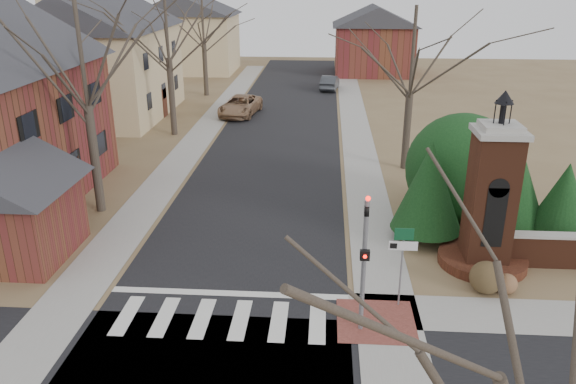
# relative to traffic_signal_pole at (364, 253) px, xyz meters

# --- Properties ---
(ground) EXTENTS (120.00, 120.00, 0.00)m
(ground) POSITION_rel_traffic_signal_pole_xyz_m (-4.30, -0.57, -2.59)
(ground) COLOR brown
(ground) RESTS_ON ground
(main_street) EXTENTS (8.00, 70.00, 0.01)m
(main_street) POSITION_rel_traffic_signal_pole_xyz_m (-4.30, 21.43, -2.58)
(main_street) COLOR black
(main_street) RESTS_ON ground
(crosswalk_zone) EXTENTS (8.00, 2.20, 0.02)m
(crosswalk_zone) POSITION_rel_traffic_signal_pole_xyz_m (-4.30, 0.23, -2.58)
(crosswalk_zone) COLOR silver
(crosswalk_zone) RESTS_ON ground
(stop_bar) EXTENTS (8.00, 0.35, 0.02)m
(stop_bar) POSITION_rel_traffic_signal_pole_xyz_m (-4.30, 1.73, -2.58)
(stop_bar) COLOR silver
(stop_bar) RESTS_ON ground
(sidewalk_right_main) EXTENTS (2.00, 60.00, 0.02)m
(sidewalk_right_main) POSITION_rel_traffic_signal_pole_xyz_m (0.90, 21.43, -2.58)
(sidewalk_right_main) COLOR gray
(sidewalk_right_main) RESTS_ON ground
(sidewalk_left) EXTENTS (2.00, 60.00, 0.02)m
(sidewalk_left) POSITION_rel_traffic_signal_pole_xyz_m (-9.50, 21.43, -2.58)
(sidewalk_left) COLOR gray
(sidewalk_left) RESTS_ON ground
(curb_apron) EXTENTS (2.40, 2.40, 0.02)m
(curb_apron) POSITION_rel_traffic_signal_pole_xyz_m (0.50, 0.43, -2.57)
(curb_apron) COLOR brown
(curb_apron) RESTS_ON ground
(traffic_signal_pole) EXTENTS (0.28, 0.41, 4.50)m
(traffic_signal_pole) POSITION_rel_traffic_signal_pole_xyz_m (0.00, 0.00, 0.00)
(traffic_signal_pole) COLOR slate
(traffic_signal_pole) RESTS_ON ground
(sign_post) EXTENTS (0.90, 0.07, 2.75)m
(sign_post) POSITION_rel_traffic_signal_pole_xyz_m (1.29, 1.41, -0.64)
(sign_post) COLOR slate
(sign_post) RESTS_ON ground
(brick_gate_monument) EXTENTS (3.20, 3.20, 6.47)m
(brick_gate_monument) POSITION_rel_traffic_signal_pole_xyz_m (4.70, 4.42, -0.42)
(brick_gate_monument) COLOR #542918
(brick_gate_monument) RESTS_ON ground
(house_stucco_left) EXTENTS (9.80, 12.80, 9.28)m
(house_stucco_left) POSITION_rel_traffic_signal_pole_xyz_m (-17.80, 26.42, 2.01)
(house_stucco_left) COLOR tan
(house_stucco_left) RESTS_ON ground
(garage_left) EXTENTS (4.80, 4.80, 4.29)m
(garage_left) POSITION_rel_traffic_signal_pole_xyz_m (-12.82, 3.92, -0.35)
(garage_left) COLOR brown
(garage_left) RESTS_ON ground
(house_distant_left) EXTENTS (10.80, 8.80, 8.53)m
(house_distant_left) POSITION_rel_traffic_signal_pole_xyz_m (-16.31, 47.42, 1.66)
(house_distant_left) COLOR tan
(house_distant_left) RESTS_ON ground
(house_distant_right) EXTENTS (8.80, 8.80, 7.30)m
(house_distant_right) POSITION_rel_traffic_signal_pole_xyz_m (3.69, 47.42, 1.06)
(house_distant_right) COLOR brown
(house_distant_right) RESTS_ON ground
(evergreen_near) EXTENTS (2.80, 2.80, 4.10)m
(evergreen_near) POSITION_rel_traffic_signal_pole_xyz_m (2.90, 6.43, -0.29)
(evergreen_near) COLOR #473D33
(evergreen_near) RESTS_ON ground
(evergreen_mid) EXTENTS (3.40, 3.40, 4.70)m
(evergreen_mid) POSITION_rel_traffic_signal_pole_xyz_m (6.20, 7.63, 0.01)
(evergreen_mid) COLOR #473D33
(evergreen_mid) RESTS_ON ground
(evergreen_far) EXTENTS (2.40, 2.40, 3.30)m
(evergreen_far) POSITION_rel_traffic_signal_pole_xyz_m (8.20, 6.63, -0.69)
(evergreen_far) COLOR #473D33
(evergreen_far) RESTS_ON ground
(evergreen_mass) EXTENTS (4.80, 4.80, 4.80)m
(evergreen_mass) POSITION_rel_traffic_signal_pole_xyz_m (4.70, 8.93, -0.19)
(evergreen_mass) COLOR black
(evergreen_mass) RESTS_ON ground
(bare_tree_0) EXTENTS (8.05, 8.05, 11.15)m
(bare_tree_0) POSITION_rel_traffic_signal_pole_xyz_m (-11.30, 8.43, 5.11)
(bare_tree_0) COLOR #473D33
(bare_tree_0) RESTS_ON ground
(bare_tree_1) EXTENTS (8.40, 8.40, 11.64)m
(bare_tree_1) POSITION_rel_traffic_signal_pole_xyz_m (-11.30, 21.43, 5.44)
(bare_tree_1) COLOR #473D33
(bare_tree_1) RESTS_ON ground
(bare_tree_2) EXTENTS (7.35, 7.35, 10.19)m
(bare_tree_2) POSITION_rel_traffic_signal_pole_xyz_m (-11.80, 34.43, 4.44)
(bare_tree_2) COLOR #473D33
(bare_tree_2) RESTS_ON ground
(bare_tree_3) EXTENTS (7.00, 7.00, 9.70)m
(bare_tree_3) POSITION_rel_traffic_signal_pole_xyz_m (3.20, 15.43, 4.10)
(bare_tree_3) COLOR #473D33
(bare_tree_3) RESTS_ON ground
(pickup_truck) EXTENTS (3.09, 5.48, 1.44)m
(pickup_truck) POSITION_rel_traffic_signal_pole_xyz_m (-7.70, 27.22, -1.86)
(pickup_truck) COLOR #9D7755
(pickup_truck) RESTS_ON ground
(distant_car) EXTENTS (1.88, 4.14, 1.32)m
(distant_car) POSITION_rel_traffic_signal_pole_xyz_m (-0.90, 37.74, -1.93)
(distant_car) COLOR #383C41
(distant_car) RESTS_ON ground
(dry_shrub_left) EXTENTS (1.12, 1.12, 1.12)m
(dry_shrub_left) POSITION_rel_traffic_signal_pole_xyz_m (4.30, 2.43, -2.03)
(dry_shrub_left) COLOR #4F3D24
(dry_shrub_left) RESTS_ON ground
(dry_shrub_right) EXTENTS (0.70, 0.70, 0.70)m
(dry_shrub_right) POSITION_rel_traffic_signal_pole_xyz_m (5.00, 2.43, -2.24)
(dry_shrub_right) COLOR brown
(dry_shrub_right) RESTS_ON ground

